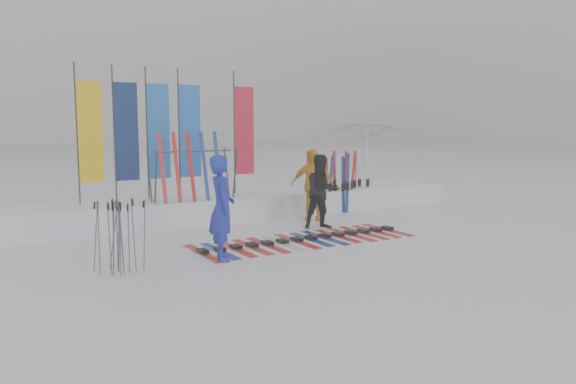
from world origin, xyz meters
TOP-DOWN VIEW (x-y plane):
  - ground at (0.00, 0.00)m, footprint 120.00×120.00m
  - snow_bank at (0.00, 4.60)m, footprint 14.00×1.60m
  - person_blue at (-1.79, 0.56)m, footprint 0.62×0.79m
  - person_black at (1.45, 2.17)m, footprint 0.98×0.85m
  - person_yellow at (1.88, 3.22)m, footprint 1.13×0.95m
  - tent_canopy at (5.84, 6.03)m, footprint 3.59×3.62m
  - ski_row at (0.36, 1.20)m, footprint 4.72×1.69m
  - pole_cluster at (-3.62, 0.66)m, footprint 0.82×0.87m
  - feather_flags at (-1.44, 4.81)m, footprint 4.54×0.18m
  - ski_rack at (-0.93, 4.20)m, footprint 2.04×0.80m
  - upright_skis at (3.44, 4.09)m, footprint 1.71×0.99m

SIDE VIEW (x-z plane):
  - ground at x=0.00m, z-range 0.00..0.00m
  - ski_row at x=0.36m, z-range 0.00..0.07m
  - snow_bank at x=0.00m, z-range 0.00..0.60m
  - pole_cluster at x=-3.62m, z-range -0.03..1.23m
  - upright_skis at x=3.44m, z-range -0.04..1.66m
  - person_black at x=1.45m, z-range 0.00..1.73m
  - person_yellow at x=1.88m, z-range 0.00..1.81m
  - person_blue at x=-1.79m, z-range 0.00..1.90m
  - tent_canopy at x=5.84m, z-range 0.00..2.56m
  - ski_rack at x=-0.93m, z-range 0.77..2.00m
  - feather_flags at x=-1.44m, z-range 0.64..3.84m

